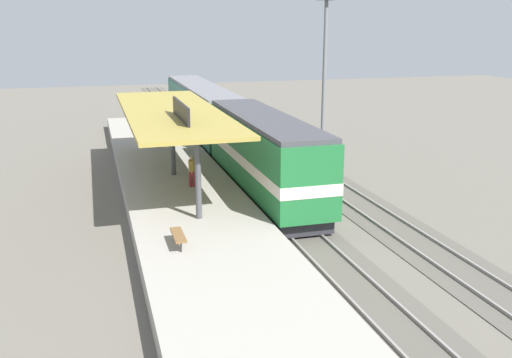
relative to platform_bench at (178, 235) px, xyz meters
name	(u,v)px	position (x,y,z in m)	size (l,w,h in m)	color
ground_plane	(281,181)	(8.00, 11.07, -1.34)	(120.00, 120.00, 0.00)	#666056
track_near	(250,183)	(6.00, 11.07, -1.31)	(3.20, 110.00, 0.16)	#565249
track_far	(320,178)	(10.60, 11.07, -1.31)	(3.20, 110.00, 0.16)	#565249
platform	(174,182)	(1.40, 11.07, -0.89)	(6.00, 44.00, 0.90)	#9E998E
station_canopy	(172,113)	(1.40, 10.98, 3.19)	(5.20, 18.00, 4.70)	#47474C
platform_bench	(178,235)	(0.00, 0.00, 0.00)	(0.44, 1.70, 0.50)	#333338
locomotive	(264,155)	(6.00, 8.15, 1.07)	(2.93, 14.43, 4.44)	#28282D
passenger_carriage_single	(202,110)	(6.00, 26.15, 0.97)	(2.90, 20.00, 4.24)	#28282D
light_mast	(325,38)	(13.80, 18.57, 7.05)	(1.10, 1.10, 11.70)	slate
person_waiting	(192,169)	(2.00, 8.28, 0.51)	(0.34, 0.34, 1.71)	maroon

